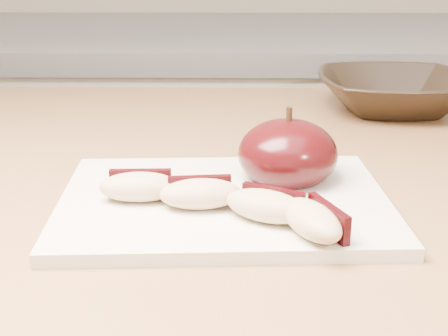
{
  "coord_description": "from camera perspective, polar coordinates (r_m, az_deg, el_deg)",
  "views": [
    {
      "loc": [
        0.06,
        -0.11,
        1.11
      ],
      "look_at": [
        0.05,
        0.36,
        0.94
      ],
      "focal_mm": 50.0,
      "sensor_mm": 36.0,
      "label": 1
    }
  ],
  "objects": [
    {
      "name": "apple_wedge_d",
      "position": [
        0.45,
        8.19,
        -4.7
      ],
      "size": [
        0.05,
        0.07,
        0.02
      ],
      "rotation": [
        0.0,
        0.0,
        -1.17
      ],
      "color": "tan",
      "rests_on": "cutting_board"
    },
    {
      "name": "apple_wedge_b",
      "position": [
        0.49,
        -2.17,
        -2.31
      ],
      "size": [
        0.07,
        0.04,
        0.02
      ],
      "rotation": [
        0.0,
        0.0,
        0.1
      ],
      "color": "tan",
      "rests_on": "cutting_board"
    },
    {
      "name": "apple_wedge_c",
      "position": [
        0.47,
        3.94,
        -3.42
      ],
      "size": [
        0.07,
        0.06,
        0.02
      ],
      "rotation": [
        0.0,
        0.0,
        -0.47
      ],
      "color": "tan",
      "rests_on": "cutting_board"
    },
    {
      "name": "back_cabinet",
      "position": [
        1.46,
        -1.69,
        -5.9
      ],
      "size": [
        2.4,
        0.62,
        0.94
      ],
      "color": "silver",
      "rests_on": "ground"
    },
    {
      "name": "cutting_board",
      "position": [
        0.52,
        -0.0,
        -3.15
      ],
      "size": [
        0.28,
        0.21,
        0.01
      ],
      "primitive_type": "cube",
      "rotation": [
        0.0,
        0.0,
        0.05
      ],
      "color": "silver",
      "rests_on": "island_counter"
    },
    {
      "name": "apple_wedge_a",
      "position": [
        0.51,
        -7.75,
        -1.66
      ],
      "size": [
        0.07,
        0.04,
        0.02
      ],
      "rotation": [
        0.0,
        0.0,
        0.05
      ],
      "color": "tan",
      "rests_on": "cutting_board"
    },
    {
      "name": "bowl",
      "position": [
        0.85,
        15.26,
        6.67
      ],
      "size": [
        0.2,
        0.2,
        0.05
      ],
      "primitive_type": "imported",
      "rotation": [
        0.0,
        0.0,
        -0.0
      ],
      "color": "black",
      "rests_on": "island_counter"
    },
    {
      "name": "apple_half",
      "position": [
        0.55,
        5.84,
        1.28
      ],
      "size": [
        0.1,
        0.1,
        0.07
      ],
      "rotation": [
        0.0,
        0.0,
        -0.21
      ],
      "color": "black",
      "rests_on": "cutting_board"
    }
  ]
}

